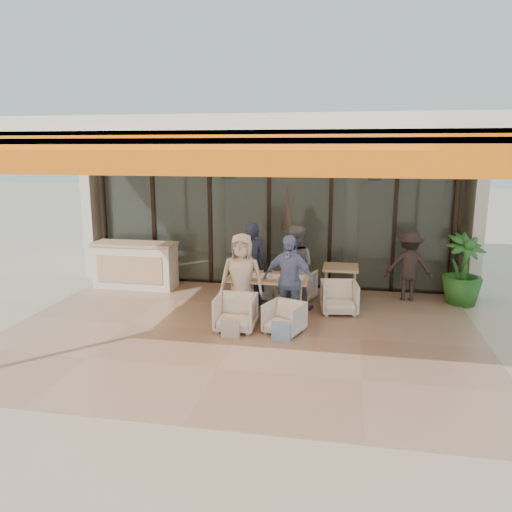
% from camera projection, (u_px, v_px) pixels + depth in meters
% --- Properties ---
extents(ground, '(70.00, 70.00, 0.00)m').
position_uv_depth(ground, '(241.00, 333.00, 8.49)').
color(ground, '#C6B293').
rests_on(ground, ground).
extents(terrace_floor, '(8.00, 6.00, 0.01)m').
position_uv_depth(terrace_floor, '(241.00, 332.00, 8.49)').
color(terrace_floor, tan).
rests_on(terrace_floor, ground).
extents(terrace_structure, '(8.00, 6.00, 3.40)m').
position_uv_depth(terrace_structure, '(235.00, 136.00, 7.56)').
color(terrace_structure, silver).
rests_on(terrace_structure, ground).
extents(glass_storefront, '(8.08, 0.10, 3.20)m').
position_uv_depth(glass_storefront, '(269.00, 216.00, 11.04)').
color(glass_storefront, '#9EADA3').
rests_on(glass_storefront, ground).
extents(interior_block, '(9.05, 3.62, 3.52)m').
position_uv_depth(interior_block, '(283.00, 181.00, 13.13)').
color(interior_block, silver).
rests_on(interior_block, ground).
extents(host_counter, '(1.85, 0.65, 1.04)m').
position_uv_depth(host_counter, '(135.00, 265.00, 11.11)').
color(host_counter, silver).
rests_on(host_counter, ground).
extents(dining_table, '(1.50, 0.90, 0.93)m').
position_uv_depth(dining_table, '(269.00, 279.00, 9.30)').
color(dining_table, '#DDBD87').
rests_on(dining_table, ground).
extents(chair_far_left, '(0.77, 0.73, 0.69)m').
position_uv_depth(chair_far_left, '(256.00, 283.00, 10.36)').
color(chair_far_left, white).
rests_on(chair_far_left, ground).
extents(chair_far_right, '(0.84, 0.82, 0.71)m').
position_uv_depth(chair_far_right, '(296.00, 284.00, 10.20)').
color(chair_far_right, white).
rests_on(chair_far_right, ground).
extents(chair_near_left, '(0.68, 0.64, 0.69)m').
position_uv_depth(chair_near_left, '(236.00, 311.00, 8.53)').
color(chair_near_left, white).
rests_on(chair_near_left, ground).
extents(chair_near_right, '(0.74, 0.72, 0.60)m').
position_uv_depth(chair_near_right, '(284.00, 317.00, 8.39)').
color(chair_near_right, white).
rests_on(chair_near_right, ground).
extents(diner_navy, '(0.67, 0.48, 1.69)m').
position_uv_depth(diner_navy, '(251.00, 264.00, 9.77)').
color(diner_navy, '#1B243C').
rests_on(diner_navy, ground).
extents(diner_grey, '(0.83, 0.66, 1.65)m').
position_uv_depth(diner_grey, '(294.00, 267.00, 9.62)').
color(diner_grey, slate).
rests_on(diner_grey, ground).
extents(diner_cream, '(0.81, 0.54, 1.61)m').
position_uv_depth(diner_cream, '(242.00, 278.00, 8.91)').
color(diner_cream, beige).
rests_on(diner_cream, ground).
extents(diner_periwinkle, '(1.01, 0.61, 1.62)m').
position_uv_depth(diner_periwinkle, '(288.00, 280.00, 8.76)').
color(diner_periwinkle, '#7989CA').
rests_on(diner_periwinkle, ground).
extents(tote_bag_cream, '(0.30, 0.10, 0.34)m').
position_uv_depth(tote_bag_cream, '(230.00, 329.00, 8.18)').
color(tote_bag_cream, silver).
rests_on(tote_bag_cream, ground).
extents(tote_bag_blue, '(0.30, 0.10, 0.34)m').
position_uv_depth(tote_bag_blue, '(281.00, 332.00, 8.03)').
color(tote_bag_blue, '#99BFD8').
rests_on(tote_bag_blue, ground).
extents(side_table, '(0.70, 0.70, 0.74)m').
position_uv_depth(side_table, '(341.00, 272.00, 10.07)').
color(side_table, '#DDBD87').
rests_on(side_table, ground).
extents(side_chair, '(0.75, 0.71, 0.68)m').
position_uv_depth(side_chair, '(339.00, 296.00, 9.42)').
color(side_chair, white).
rests_on(side_chair, ground).
extents(standing_woman, '(0.96, 0.56, 1.47)m').
position_uv_depth(standing_woman, '(409.00, 266.00, 10.12)').
color(standing_woman, black).
rests_on(standing_woman, ground).
extents(potted_palm, '(1.06, 1.06, 1.43)m').
position_uv_depth(potted_palm, '(463.00, 270.00, 9.90)').
color(potted_palm, '#1E5919').
rests_on(potted_palm, ground).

